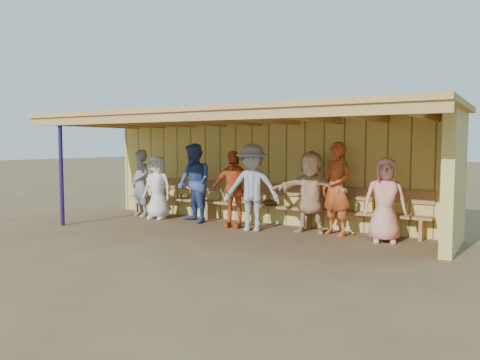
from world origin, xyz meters
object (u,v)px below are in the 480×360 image
(player_b, at_px, (157,187))
(bench, at_px, (257,200))
(player_c, at_px, (194,183))
(player_d, at_px, (233,189))
(player_g, at_px, (337,189))
(player_a, at_px, (141,183))
(player_e, at_px, (252,188))
(player_h, at_px, (385,200))
(player_f, at_px, (310,192))

(player_b, height_order, bench, player_b)
(player_c, height_order, bench, player_c)
(player_d, relative_size, player_g, 0.90)
(player_a, distance_m, bench, 3.11)
(player_c, distance_m, bench, 1.52)
(player_d, distance_m, bench, 0.82)
(player_a, distance_m, player_e, 3.40)
(player_g, xyz_separation_m, bench, (-2.05, 0.43, -0.41))
(player_d, distance_m, player_e, 0.57)
(bench, bearing_deg, player_e, -67.78)
(player_a, height_order, player_g, player_g)
(player_d, distance_m, player_h, 3.24)
(player_a, relative_size, player_d, 1.00)
(player_f, bearing_deg, player_b, 174.12)
(player_a, relative_size, player_e, 0.92)
(player_d, bearing_deg, player_h, -3.00)
(player_c, bearing_deg, player_b, -154.15)
(player_b, distance_m, player_e, 2.76)
(player_b, bearing_deg, player_d, -9.01)
(player_a, xyz_separation_m, player_d, (2.84, -0.13, -0.00))
(player_f, bearing_deg, player_e, -169.81)
(player_f, relative_size, player_g, 0.90)
(player_e, bearing_deg, player_f, -0.28)
(bench, bearing_deg, player_h, -11.03)
(player_d, height_order, player_g, player_g)
(player_f, distance_m, bench, 1.59)
(player_a, distance_m, player_d, 2.84)
(player_c, bearing_deg, player_e, 16.69)
(player_b, bearing_deg, player_g, -4.54)
(player_a, xyz_separation_m, player_b, (0.63, -0.09, -0.07))
(player_e, bearing_deg, player_g, -5.63)
(player_e, height_order, bench, player_e)
(player_b, xyz_separation_m, player_g, (4.45, 0.26, 0.17))
(player_e, bearing_deg, player_b, 156.64)
(player_e, relative_size, bench, 0.24)
(player_f, bearing_deg, player_c, 174.69)
(player_a, xyz_separation_m, bench, (3.03, 0.60, -0.31))
(player_d, height_order, bench, player_d)
(player_d, height_order, player_f, player_f)
(player_a, relative_size, player_c, 0.92)
(player_e, bearing_deg, player_h, -14.19)
(player_h, bearing_deg, player_b, 161.28)
(player_h, relative_size, bench, 0.21)
(player_e, xyz_separation_m, player_h, (2.68, 0.27, -0.12))
(player_b, height_order, player_d, player_d)
(player_g, distance_m, player_h, 1.01)
(player_b, xyz_separation_m, player_e, (2.75, -0.17, 0.14))
(player_a, relative_size, bench, 0.22)
(player_b, bearing_deg, bench, 8.12)
(player_f, distance_m, player_h, 1.55)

